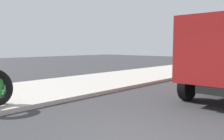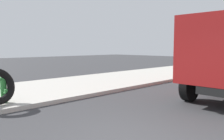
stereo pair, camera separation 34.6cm
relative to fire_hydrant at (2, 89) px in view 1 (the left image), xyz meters
name	(u,v)px [view 1 (the left image)]	position (x,y,z in m)	size (l,w,h in m)	color
sidewalk_curb	(6,95)	(0.79, 1.68, -0.55)	(36.00, 5.00, 0.15)	#BCB7AD
fire_hydrant	(2,89)	(0.00, 0.00, 0.00)	(0.23, 0.52, 0.89)	#2D8438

